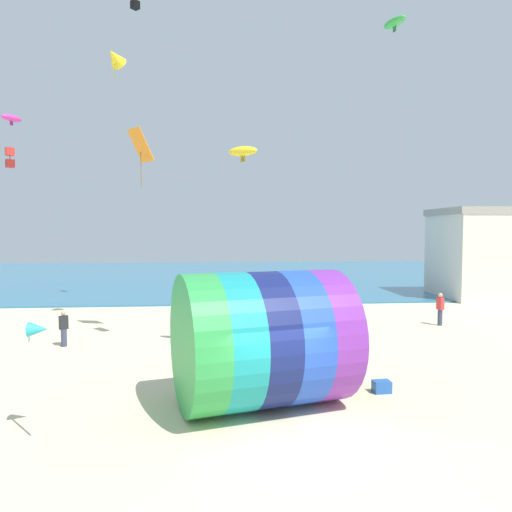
# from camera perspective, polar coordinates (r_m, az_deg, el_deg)

# --- Properties ---
(ground_plane) EXTENTS (120.00, 120.00, 0.00)m
(ground_plane) POSITION_cam_1_polar(r_m,az_deg,el_deg) (11.73, 3.46, -21.55)
(ground_plane) COLOR beige
(sea) EXTENTS (120.00, 40.00, 0.10)m
(sea) POSITION_cam_1_polar(r_m,az_deg,el_deg) (49.96, -2.83, -2.40)
(sea) COLOR teal
(sea) RESTS_ON ground
(giant_inflatable_tube) EXTENTS (5.35, 4.80, 3.77)m
(giant_inflatable_tube) POSITION_cam_1_polar(r_m,az_deg,el_deg) (12.98, 0.82, -10.27)
(giant_inflatable_tube) COLOR green
(giant_inflatable_tube) RESTS_ON ground
(kite_handler) EXTENTS (0.42, 0.38, 1.73)m
(kite_handler) POSITION_cam_1_polar(r_m,az_deg,el_deg) (15.29, 12.14, -12.14)
(kite_handler) COLOR black
(kite_handler) RESTS_ON ground
(kite_orange_diamond) EXTENTS (1.26, 1.32, 2.56)m
(kite_orange_diamond) POSITION_cam_1_polar(r_m,az_deg,el_deg) (21.49, -14.21, 13.21)
(kite_orange_diamond) COLOR orange
(kite_yellow_parafoil) EXTENTS (1.26, 0.96, 0.62)m
(kite_yellow_parafoil) POSITION_cam_1_polar(r_m,az_deg,el_deg) (17.63, -1.66, 12.96)
(kite_yellow_parafoil) COLOR yellow
(kite_green_parafoil) EXTENTS (0.79, 1.05, 0.53)m
(kite_green_parafoil) POSITION_cam_1_polar(r_m,az_deg,el_deg) (18.62, 16.94, 26.17)
(kite_green_parafoil) COLOR green
(kite_magenta_parafoil) EXTENTS (0.63, 0.74, 0.37)m
(kite_magenta_parafoil) POSITION_cam_1_polar(r_m,az_deg,el_deg) (17.29, -28.26, 14.93)
(kite_magenta_parafoil) COLOR #D1339E
(kite_red_box) EXTENTS (0.42, 0.42, 0.85)m
(kite_red_box) POSITION_cam_1_polar(r_m,az_deg,el_deg) (21.41, -28.40, 10.77)
(kite_red_box) COLOR red
(kite_yellow_delta) EXTENTS (1.12, 1.27, 1.59)m
(kite_yellow_delta) POSITION_cam_1_polar(r_m,az_deg,el_deg) (24.71, -17.24, 22.64)
(kite_yellow_delta) COLOR yellow
(bystander_near_water) EXTENTS (0.42, 0.36, 1.53)m
(bystander_near_water) POSITION_cam_1_polar(r_m,az_deg,el_deg) (21.16, -22.91, -8.34)
(bystander_near_water) COLOR #383D56
(bystander_near_water) RESTS_ON ground
(bystander_mid_beach) EXTENTS (0.30, 0.40, 1.69)m
(bystander_mid_beach) POSITION_cam_1_polar(r_m,az_deg,el_deg) (25.57, 22.03, -6.15)
(bystander_mid_beach) COLOR #383D56
(bystander_mid_beach) RESTS_ON ground
(beach_flag) EXTENTS (0.47, 0.36, 2.77)m
(beach_flag) POSITION_cam_1_polar(r_m,az_deg,el_deg) (12.07, -25.64, -8.84)
(beach_flag) COLOR silver
(beach_flag) RESTS_ON ground
(cooler_box) EXTENTS (0.54, 0.40, 0.36)m
(cooler_box) POSITION_cam_1_polar(r_m,az_deg,el_deg) (14.88, 15.44, -15.46)
(cooler_box) COLOR #2659B2
(cooler_box) RESTS_ON ground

